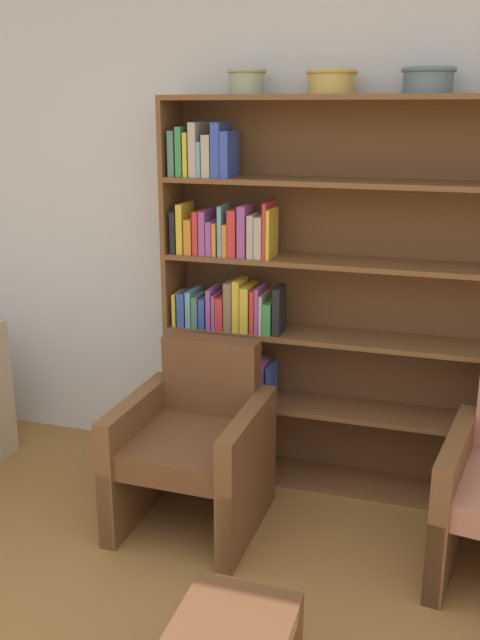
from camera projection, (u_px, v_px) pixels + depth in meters
wall_back at (330, 220)px, 3.65m from camera, size 12.00×0.06×2.75m
bookshelf at (327, 305)px, 3.59m from camera, size 2.11×0.30×1.99m
bowl_terracotta at (247, 80)px, 3.39m from camera, size 0.19×0.19×0.12m
bowl_cream at (332, 80)px, 3.27m from camera, size 0.24×0.24×0.11m
bowl_brass at (428, 79)px, 3.15m from camera, size 0.24×0.24×0.11m
armchair_leather at (195, 445)px, 3.39m from camera, size 0.65×0.69×0.85m
footstool at (234, 633)px, 2.33m from camera, size 0.38×0.38×0.33m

